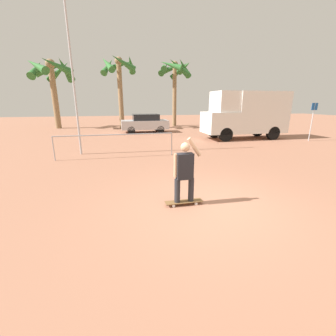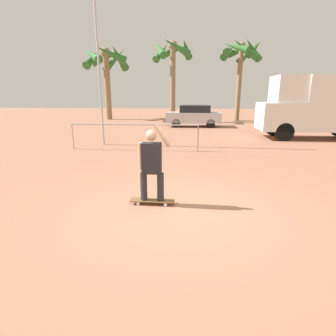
{
  "view_description": "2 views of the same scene",
  "coord_description": "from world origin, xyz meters",
  "px_view_note": "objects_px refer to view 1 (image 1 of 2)",
  "views": [
    {
      "loc": [
        -2.07,
        -4.63,
        2.44
      ],
      "look_at": [
        -0.84,
        0.76,
        0.82
      ],
      "focal_mm": 24.0,
      "sensor_mm": 36.0,
      "label": 1
    },
    {
      "loc": [
        0.26,
        -4.79,
        2.21
      ],
      "look_at": [
        -0.32,
        1.23,
        0.52
      ],
      "focal_mm": 28.0,
      "sensor_mm": 36.0,
      "label": 2
    }
  ],
  "objects_px": {
    "palm_tree_center_background": "(119,71)",
    "skateboard": "(184,202)",
    "palm_tree_near_van": "(175,71)",
    "street_sign": "(313,117)",
    "person_skateboarder": "(185,169)",
    "camper_van": "(246,114)",
    "flagpole": "(72,54)",
    "parked_car_silver": "(145,123)",
    "palm_tree_far_left": "(51,72)"
  },
  "relations": [
    {
      "from": "camper_van",
      "to": "flagpole",
      "type": "height_order",
      "value": "flagpole"
    },
    {
      "from": "parked_car_silver",
      "to": "street_sign",
      "type": "relative_size",
      "value": 1.6
    },
    {
      "from": "person_skateboarder",
      "to": "palm_tree_center_background",
      "type": "bearing_deg",
      "value": 93.29
    },
    {
      "from": "palm_tree_far_left",
      "to": "flagpole",
      "type": "xyz_separation_m",
      "value": [
        3.85,
        -12.71,
        -0.63
      ]
    },
    {
      "from": "skateboard",
      "to": "camper_van",
      "type": "height_order",
      "value": "camper_van"
    },
    {
      "from": "palm_tree_center_background",
      "to": "skateboard",
      "type": "bearing_deg",
      "value": -86.71
    },
    {
      "from": "skateboard",
      "to": "person_skateboarder",
      "type": "relative_size",
      "value": 0.59
    },
    {
      "from": "person_skateboarder",
      "to": "camper_van",
      "type": "bearing_deg",
      "value": 52.14
    },
    {
      "from": "palm_tree_near_van",
      "to": "palm_tree_far_left",
      "type": "relative_size",
      "value": 1.04
    },
    {
      "from": "palm_tree_near_van",
      "to": "street_sign",
      "type": "relative_size",
      "value": 2.77
    },
    {
      "from": "skateboard",
      "to": "palm_tree_near_van",
      "type": "relative_size",
      "value": 0.14
    },
    {
      "from": "street_sign",
      "to": "palm_tree_center_background",
      "type": "bearing_deg",
      "value": 139.37
    },
    {
      "from": "person_skateboarder",
      "to": "palm_tree_far_left",
      "type": "distance_m",
      "value": 20.94
    },
    {
      "from": "skateboard",
      "to": "palm_tree_center_background",
      "type": "relative_size",
      "value": 0.14
    },
    {
      "from": "camper_van",
      "to": "flagpole",
      "type": "relative_size",
      "value": 0.71
    },
    {
      "from": "parked_car_silver",
      "to": "flagpole",
      "type": "bearing_deg",
      "value": -118.05
    },
    {
      "from": "palm_tree_near_van",
      "to": "street_sign",
      "type": "distance_m",
      "value": 13.82
    },
    {
      "from": "person_skateboarder",
      "to": "camper_van",
      "type": "distance_m",
      "value": 11.76
    },
    {
      "from": "palm_tree_center_background",
      "to": "flagpole",
      "type": "height_order",
      "value": "flagpole"
    },
    {
      "from": "parked_car_silver",
      "to": "palm_tree_center_background",
      "type": "xyz_separation_m",
      "value": [
        -1.85,
        3.37,
        4.38
      ]
    },
    {
      "from": "person_skateboarder",
      "to": "parked_car_silver",
      "type": "bearing_deg",
      "value": 86.6
    },
    {
      "from": "street_sign",
      "to": "flagpole",
      "type": "bearing_deg",
      "value": -176.53
    },
    {
      "from": "camper_van",
      "to": "palm_tree_center_background",
      "type": "distance_m",
      "value": 12.16
    },
    {
      "from": "person_skateboarder",
      "to": "palm_tree_near_van",
      "type": "relative_size",
      "value": 0.24
    },
    {
      "from": "palm_tree_near_van",
      "to": "palm_tree_center_background",
      "type": "distance_m",
      "value": 5.91
    },
    {
      "from": "palm_tree_far_left",
      "to": "skateboard",
      "type": "bearing_deg",
      "value": -69.87
    },
    {
      "from": "camper_van",
      "to": "palm_tree_center_background",
      "type": "height_order",
      "value": "palm_tree_center_background"
    },
    {
      "from": "parked_car_silver",
      "to": "street_sign",
      "type": "distance_m",
      "value": 12.07
    },
    {
      "from": "skateboard",
      "to": "street_sign",
      "type": "relative_size",
      "value": 0.39
    },
    {
      "from": "parked_car_silver",
      "to": "palm_tree_near_van",
      "type": "relative_size",
      "value": 0.58
    },
    {
      "from": "flagpole",
      "to": "skateboard",
      "type": "bearing_deg",
      "value": -63.84
    },
    {
      "from": "skateboard",
      "to": "street_sign",
      "type": "distance_m",
      "value": 13.19
    },
    {
      "from": "skateboard",
      "to": "palm_tree_near_van",
      "type": "xyz_separation_m",
      "value": [
        4.67,
        19.14,
        5.44
      ]
    },
    {
      "from": "palm_tree_near_van",
      "to": "flagpole",
      "type": "xyz_separation_m",
      "value": [
        -7.89,
        -12.59,
        -1.05
      ]
    },
    {
      "from": "person_skateboarder",
      "to": "palm_tree_center_background",
      "type": "height_order",
      "value": "palm_tree_center_background"
    },
    {
      "from": "person_skateboarder",
      "to": "palm_tree_near_van",
      "type": "height_order",
      "value": "palm_tree_near_van"
    },
    {
      "from": "camper_van",
      "to": "palm_tree_near_van",
      "type": "height_order",
      "value": "palm_tree_near_van"
    },
    {
      "from": "person_skateboarder",
      "to": "palm_tree_near_van",
      "type": "xyz_separation_m",
      "value": [
        4.68,
        19.14,
        4.6
      ]
    },
    {
      "from": "palm_tree_near_van",
      "to": "street_sign",
      "type": "xyz_separation_m",
      "value": [
        6.14,
        -11.73,
        -3.96
      ]
    },
    {
      "from": "palm_tree_far_left",
      "to": "street_sign",
      "type": "distance_m",
      "value": 21.74
    },
    {
      "from": "parked_car_silver",
      "to": "camper_van",
      "type": "bearing_deg",
      "value": -37.69
    },
    {
      "from": "person_skateboarder",
      "to": "street_sign",
      "type": "relative_size",
      "value": 0.66
    },
    {
      "from": "person_skateboarder",
      "to": "flagpole",
      "type": "distance_m",
      "value": 8.12
    },
    {
      "from": "skateboard",
      "to": "flagpole",
      "type": "bearing_deg",
      "value": 116.16
    },
    {
      "from": "person_skateboarder",
      "to": "camper_van",
      "type": "height_order",
      "value": "camper_van"
    },
    {
      "from": "palm_tree_far_left",
      "to": "person_skateboarder",
      "type": "bearing_deg",
      "value": -69.87
    },
    {
      "from": "camper_van",
      "to": "street_sign",
      "type": "xyz_separation_m",
      "value": [
        3.61,
        -1.86,
        -0.16
      ]
    },
    {
      "from": "skateboard",
      "to": "person_skateboarder",
      "type": "distance_m",
      "value": 0.84
    },
    {
      "from": "person_skateboarder",
      "to": "flagpole",
      "type": "bearing_deg",
      "value": 116.15
    },
    {
      "from": "flagpole",
      "to": "street_sign",
      "type": "height_order",
      "value": "flagpole"
    }
  ]
}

